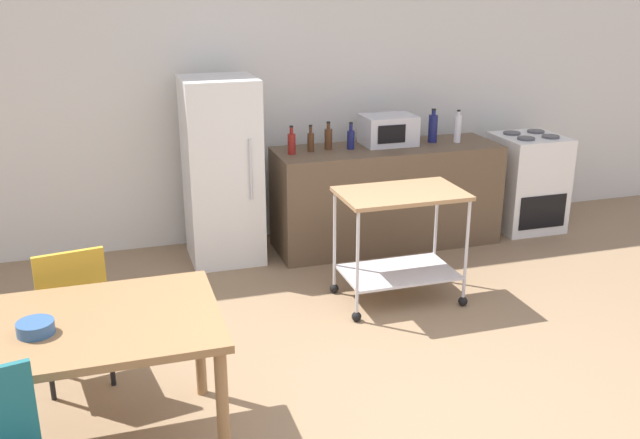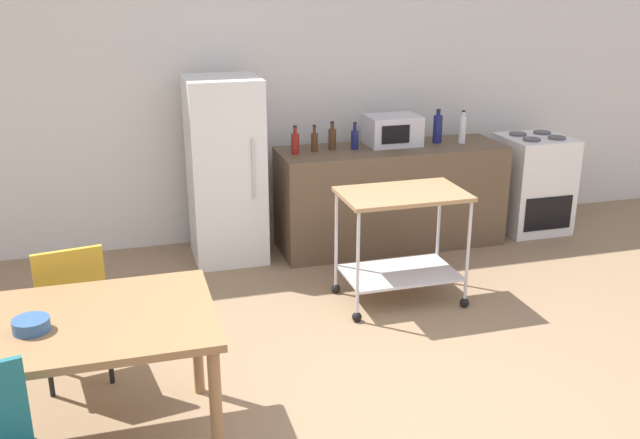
{
  "view_description": "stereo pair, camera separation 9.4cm",
  "coord_description": "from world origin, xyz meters",
  "px_view_note": "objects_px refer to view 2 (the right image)",
  "views": [
    {
      "loc": [
        -1.48,
        -3.03,
        2.33
      ],
      "look_at": [
        -0.16,
        1.2,
        0.8
      ],
      "focal_mm": 39.97,
      "sensor_mm": 36.0,
      "label": 1
    },
    {
      "loc": [
        -1.39,
        -3.06,
        2.33
      ],
      "look_at": [
        -0.16,
        1.2,
        0.8
      ],
      "focal_mm": 39.97,
      "sensor_mm": 36.0,
      "label": 2
    }
  ],
  "objects_px": {
    "microwave": "(393,130)",
    "bottle_vinegar": "(438,128)",
    "dining_table": "(59,337)",
    "bottle_olive_oil": "(314,141)",
    "chair_mustard": "(71,303)",
    "bottle_soda": "(355,139)",
    "bottle_sesame_oil": "(295,143)",
    "bottle_hot_sauce": "(332,138)",
    "bottle_soy_sauce": "(463,129)",
    "fruit_bowl": "(31,325)",
    "stove_oven": "(532,183)",
    "kitchen_cart": "(401,228)",
    "refrigerator": "(226,170)"
  },
  "relations": [
    {
      "from": "microwave",
      "to": "bottle_vinegar",
      "type": "height_order",
      "value": "bottle_vinegar"
    },
    {
      "from": "dining_table",
      "to": "bottle_olive_oil",
      "type": "distance_m",
      "value": 3.12
    },
    {
      "from": "dining_table",
      "to": "bottle_vinegar",
      "type": "relative_size",
      "value": 5.0
    },
    {
      "from": "chair_mustard",
      "to": "bottle_soda",
      "type": "height_order",
      "value": "bottle_soda"
    },
    {
      "from": "bottle_sesame_oil",
      "to": "bottle_hot_sauce",
      "type": "relative_size",
      "value": 1.0
    },
    {
      "from": "chair_mustard",
      "to": "bottle_olive_oil",
      "type": "height_order",
      "value": "bottle_olive_oil"
    },
    {
      "from": "dining_table",
      "to": "bottle_soy_sauce",
      "type": "bearing_deg",
      "value": 35.27
    },
    {
      "from": "bottle_vinegar",
      "to": "fruit_bowl",
      "type": "distance_m",
      "value": 4.07
    },
    {
      "from": "stove_oven",
      "to": "dining_table",
      "type": "bearing_deg",
      "value": -149.92
    },
    {
      "from": "stove_oven",
      "to": "bottle_vinegar",
      "type": "xyz_separation_m",
      "value": [
        -0.99,
        0.05,
        0.58
      ]
    },
    {
      "from": "kitchen_cart",
      "to": "microwave",
      "type": "bearing_deg",
      "value": 71.88
    },
    {
      "from": "bottle_olive_oil",
      "to": "microwave",
      "type": "height_order",
      "value": "microwave"
    },
    {
      "from": "bottle_soda",
      "to": "microwave",
      "type": "height_order",
      "value": "microwave"
    },
    {
      "from": "bottle_sesame_oil",
      "to": "bottle_soy_sauce",
      "type": "xyz_separation_m",
      "value": [
        1.53,
        -0.02,
        0.03
      ]
    },
    {
      "from": "chair_mustard",
      "to": "fruit_bowl",
      "type": "relative_size",
      "value": 5.2
    },
    {
      "from": "dining_table",
      "to": "bottle_vinegar",
      "type": "height_order",
      "value": "bottle_vinegar"
    },
    {
      "from": "kitchen_cart",
      "to": "bottle_olive_oil",
      "type": "relative_size",
      "value": 3.99
    },
    {
      "from": "dining_table",
      "to": "bottle_soda",
      "type": "relative_size",
      "value": 6.43
    },
    {
      "from": "bottle_hot_sauce",
      "to": "microwave",
      "type": "height_order",
      "value": "microwave"
    },
    {
      "from": "refrigerator",
      "to": "kitchen_cart",
      "type": "bearing_deg",
      "value": -48.35
    },
    {
      "from": "microwave",
      "to": "bottle_soy_sauce",
      "type": "height_order",
      "value": "bottle_soy_sauce"
    },
    {
      "from": "stove_oven",
      "to": "bottle_olive_oil",
      "type": "bearing_deg",
      "value": 179.2
    },
    {
      "from": "stove_oven",
      "to": "bottle_soy_sauce",
      "type": "distance_m",
      "value": 0.98
    },
    {
      "from": "kitchen_cart",
      "to": "fruit_bowl",
      "type": "relative_size",
      "value": 5.32
    },
    {
      "from": "stove_oven",
      "to": "bottle_hot_sauce",
      "type": "bearing_deg",
      "value": 178.37
    },
    {
      "from": "bottle_soda",
      "to": "bottle_olive_oil",
      "type": "bearing_deg",
      "value": 177.43
    },
    {
      "from": "bottle_sesame_oil",
      "to": "bottle_olive_oil",
      "type": "relative_size",
      "value": 1.05
    },
    {
      "from": "stove_oven",
      "to": "microwave",
      "type": "relative_size",
      "value": 2.0
    },
    {
      "from": "bottle_soda",
      "to": "stove_oven",
      "type": "bearing_deg",
      "value": -0.45
    },
    {
      "from": "bottle_soda",
      "to": "chair_mustard",
      "type": "bearing_deg",
      "value": -143.95
    },
    {
      "from": "kitchen_cart",
      "to": "bottle_soy_sauce",
      "type": "distance_m",
      "value": 1.58
    },
    {
      "from": "microwave",
      "to": "bottle_soy_sauce",
      "type": "bearing_deg",
      "value": -10.22
    },
    {
      "from": "bottle_hot_sauce",
      "to": "bottle_soy_sauce",
      "type": "height_order",
      "value": "bottle_soy_sauce"
    },
    {
      "from": "bottle_soy_sauce",
      "to": "refrigerator",
      "type": "bearing_deg",
      "value": 176.9
    },
    {
      "from": "kitchen_cart",
      "to": "bottle_hot_sauce",
      "type": "distance_m",
      "value": 1.28
    },
    {
      "from": "bottle_soy_sauce",
      "to": "bottle_olive_oil",
      "type": "bearing_deg",
      "value": 177.33
    },
    {
      "from": "bottle_sesame_oil",
      "to": "refrigerator",
      "type": "bearing_deg",
      "value": 170.76
    },
    {
      "from": "bottle_olive_oil",
      "to": "bottle_hot_sauce",
      "type": "bearing_deg",
      "value": 9.02
    },
    {
      "from": "dining_table",
      "to": "chair_mustard",
      "type": "relative_size",
      "value": 1.69
    },
    {
      "from": "bottle_vinegar",
      "to": "stove_oven",
      "type": "bearing_deg",
      "value": -2.72
    },
    {
      "from": "microwave",
      "to": "chair_mustard",
      "type": "bearing_deg",
      "value": -146.96
    },
    {
      "from": "microwave",
      "to": "kitchen_cart",
      "type": "bearing_deg",
      "value": -108.12
    },
    {
      "from": "chair_mustard",
      "to": "fruit_bowl",
      "type": "xyz_separation_m",
      "value": [
        -0.12,
        -0.78,
        0.26
      ]
    },
    {
      "from": "dining_table",
      "to": "microwave",
      "type": "relative_size",
      "value": 3.26
    },
    {
      "from": "dining_table",
      "to": "kitchen_cart",
      "type": "distance_m",
      "value": 2.6
    },
    {
      "from": "refrigerator",
      "to": "bottle_sesame_oil",
      "type": "xyz_separation_m",
      "value": [
        0.58,
        -0.09,
        0.22
      ]
    },
    {
      "from": "kitchen_cart",
      "to": "fruit_bowl",
      "type": "height_order",
      "value": "kitchen_cart"
    },
    {
      "from": "chair_mustard",
      "to": "bottle_olive_oil",
      "type": "xyz_separation_m",
      "value": [
        1.95,
        1.69,
        0.47
      ]
    },
    {
      "from": "stove_oven",
      "to": "bottle_hot_sauce",
      "type": "distance_m",
      "value": 2.05
    },
    {
      "from": "bottle_vinegar",
      "to": "microwave",
      "type": "bearing_deg",
      "value": 175.67
    }
  ]
}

